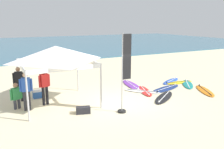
{
  "coord_description": "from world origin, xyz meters",
  "views": [
    {
      "loc": [
        -5.39,
        -9.42,
        3.87
      ],
      "look_at": [
        0.33,
        1.7,
        1.0
      ],
      "focal_mm": 37.71,
      "sensor_mm": 36.0,
      "label": 1
    }
  ],
  "objects_px": {
    "canopy_tent": "(56,54)",
    "gear_bag_near_tent": "(83,110)",
    "surfboard_purple": "(132,85)",
    "surfboard_teal": "(188,84)",
    "person_black": "(19,82)",
    "surfboard_black": "(164,97)",
    "surfboard_navy": "(165,89)",
    "surfboard_yellow": "(178,82)",
    "person_blue": "(26,89)",
    "cooler_box": "(38,94)",
    "surfboard_orange": "(205,91)",
    "surfboard_red": "(145,91)",
    "surfboard_blue": "(171,81)",
    "person_red": "(45,84)",
    "surfboard_white": "(142,91)",
    "banner_flag": "(125,77)",
    "person_green": "(16,95)"
  },
  "relations": [
    {
      "from": "canopy_tent",
      "to": "gear_bag_near_tent",
      "type": "bearing_deg",
      "value": -70.77
    },
    {
      "from": "surfboard_purple",
      "to": "surfboard_teal",
      "type": "distance_m",
      "value": 3.49
    },
    {
      "from": "surfboard_teal",
      "to": "person_black",
      "type": "relative_size",
      "value": 1.22
    },
    {
      "from": "surfboard_black",
      "to": "surfboard_navy",
      "type": "height_order",
      "value": "same"
    },
    {
      "from": "surfboard_yellow",
      "to": "gear_bag_near_tent",
      "type": "relative_size",
      "value": 3.54
    },
    {
      "from": "surfboard_black",
      "to": "person_blue",
      "type": "distance_m",
      "value": 6.68
    },
    {
      "from": "surfboard_navy",
      "to": "cooler_box",
      "type": "height_order",
      "value": "cooler_box"
    },
    {
      "from": "surfboard_orange",
      "to": "surfboard_red",
      "type": "distance_m",
      "value": 3.38
    },
    {
      "from": "surfboard_blue",
      "to": "surfboard_teal",
      "type": "height_order",
      "value": "same"
    },
    {
      "from": "canopy_tent",
      "to": "surfboard_navy",
      "type": "xyz_separation_m",
      "value": [
        6.11,
        -0.54,
        -2.35
      ]
    },
    {
      "from": "person_red",
      "to": "cooler_box",
      "type": "bearing_deg",
      "value": 96.79
    },
    {
      "from": "surfboard_teal",
      "to": "person_red",
      "type": "bearing_deg",
      "value": 177.18
    },
    {
      "from": "surfboard_red",
      "to": "person_red",
      "type": "xyz_separation_m",
      "value": [
        -5.38,
        0.41,
        0.95
      ]
    },
    {
      "from": "person_red",
      "to": "surfboard_black",
      "type": "bearing_deg",
      "value": -17.74
    },
    {
      "from": "surfboard_white",
      "to": "canopy_tent",
      "type": "bearing_deg",
      "value": 175.67
    },
    {
      "from": "surfboard_black",
      "to": "person_red",
      "type": "distance_m",
      "value": 5.95
    },
    {
      "from": "surfboard_black",
      "to": "surfboard_orange",
      "type": "distance_m",
      "value": 2.82
    },
    {
      "from": "surfboard_purple",
      "to": "person_black",
      "type": "height_order",
      "value": "person_black"
    },
    {
      "from": "surfboard_orange",
      "to": "banner_flag",
      "type": "height_order",
      "value": "banner_flag"
    },
    {
      "from": "surfboard_yellow",
      "to": "surfboard_black",
      "type": "bearing_deg",
      "value": -144.59
    },
    {
      "from": "surfboard_orange",
      "to": "person_green",
      "type": "bearing_deg",
      "value": 168.59
    },
    {
      "from": "person_green",
      "to": "canopy_tent",
      "type": "bearing_deg",
      "value": -2.81
    },
    {
      "from": "banner_flag",
      "to": "gear_bag_near_tent",
      "type": "distance_m",
      "value": 2.28
    },
    {
      "from": "surfboard_navy",
      "to": "person_green",
      "type": "xyz_separation_m",
      "value": [
        -7.95,
        0.63,
        0.62
      ]
    },
    {
      "from": "surfboard_blue",
      "to": "cooler_box",
      "type": "distance_m",
      "value": 8.33
    },
    {
      "from": "surfboard_purple",
      "to": "cooler_box",
      "type": "height_order",
      "value": "cooler_box"
    },
    {
      "from": "person_blue",
      "to": "banner_flag",
      "type": "xyz_separation_m",
      "value": [
        3.71,
        -2.08,
        0.59
      ]
    },
    {
      "from": "cooler_box",
      "to": "surfboard_white",
      "type": "bearing_deg",
      "value": -16.82
    },
    {
      "from": "surfboard_black",
      "to": "surfboard_white",
      "type": "distance_m",
      "value": 1.44
    },
    {
      "from": "surfboard_white",
      "to": "person_red",
      "type": "xyz_separation_m",
      "value": [
        -5.22,
        0.4,
        0.95
      ]
    },
    {
      "from": "surfboard_blue",
      "to": "surfboard_purple",
      "type": "bearing_deg",
      "value": 172.65
    },
    {
      "from": "surfboard_yellow",
      "to": "person_blue",
      "type": "height_order",
      "value": "person_blue"
    },
    {
      "from": "person_red",
      "to": "banner_flag",
      "type": "relative_size",
      "value": 0.5
    },
    {
      "from": "surfboard_blue",
      "to": "surfboard_white",
      "type": "xyz_separation_m",
      "value": [
        -2.94,
        -1.03,
        -0.0
      ]
    },
    {
      "from": "surfboard_yellow",
      "to": "cooler_box",
      "type": "distance_m",
      "value": 8.54
    },
    {
      "from": "surfboard_blue",
      "to": "surfboard_navy",
      "type": "xyz_separation_m",
      "value": [
        -1.46,
        -1.22,
        -0.0
      ]
    },
    {
      "from": "person_green",
      "to": "cooler_box",
      "type": "relative_size",
      "value": 2.4
    },
    {
      "from": "person_red",
      "to": "cooler_box",
      "type": "xyz_separation_m",
      "value": [
        -0.15,
        1.22,
        -0.79
      ]
    },
    {
      "from": "person_black",
      "to": "banner_flag",
      "type": "bearing_deg",
      "value": -42.55
    },
    {
      "from": "surfboard_black",
      "to": "surfboard_blue",
      "type": "relative_size",
      "value": 1.07
    },
    {
      "from": "surfboard_red",
      "to": "person_blue",
      "type": "relative_size",
      "value": 1.24
    },
    {
      "from": "person_black",
      "to": "person_red",
      "type": "distance_m",
      "value": 1.46
    },
    {
      "from": "surfboard_purple",
      "to": "gear_bag_near_tent",
      "type": "height_order",
      "value": "gear_bag_near_tent"
    },
    {
      "from": "surfboard_blue",
      "to": "surfboard_teal",
      "type": "distance_m",
      "value": 1.13
    },
    {
      "from": "surfboard_teal",
      "to": "person_black",
      "type": "height_order",
      "value": "person_black"
    },
    {
      "from": "surfboard_teal",
      "to": "person_blue",
      "type": "height_order",
      "value": "person_blue"
    },
    {
      "from": "surfboard_purple",
      "to": "banner_flag",
      "type": "bearing_deg",
      "value": -126.3
    },
    {
      "from": "person_blue",
      "to": "person_green",
      "type": "relative_size",
      "value": 1.43
    },
    {
      "from": "surfboard_purple",
      "to": "person_green",
      "type": "height_order",
      "value": "person_green"
    },
    {
      "from": "surfboard_black",
      "to": "surfboard_orange",
      "type": "bearing_deg",
      "value": -2.38
    }
  ]
}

